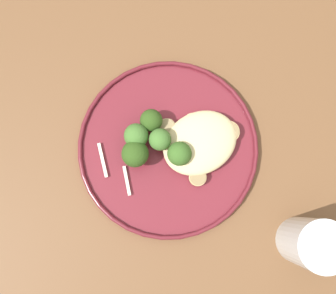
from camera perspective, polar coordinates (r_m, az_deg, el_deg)
name	(u,v)px	position (r m, az deg, el deg)	size (l,w,h in m)	color
ground	(156,171)	(1.38, -1.75, -3.48)	(6.00, 6.00, 0.00)	#47423D
wooden_dining_table	(145,139)	(0.73, -3.33, 1.12)	(1.40, 1.00, 0.74)	brown
dinner_plate	(168,148)	(0.63, 0.00, -0.15)	(0.29, 0.29, 0.02)	maroon
noodle_bed	(200,143)	(0.62, 4.65, 0.62)	(0.12, 0.10, 0.03)	beige
seared_scallop_large_seared	(193,123)	(0.63, 3.63, 3.46)	(0.03, 0.03, 0.01)	#E5C689
seared_scallop_rear_pale	(208,133)	(0.63, 5.82, 1.99)	(0.03, 0.03, 0.01)	#DBB77A
seared_scallop_left_edge	(180,160)	(0.62, 1.81, -1.97)	(0.02, 0.02, 0.02)	#DBB77A
seared_scallop_on_noodles	(215,157)	(0.62, 6.84, -1.50)	(0.03, 0.03, 0.01)	#E5C689
seared_scallop_right_edge	(228,132)	(0.63, 8.72, 2.12)	(0.03, 0.03, 0.02)	#DBB77A
seared_scallop_center_golden	(167,128)	(0.62, -0.17, 2.73)	(0.03, 0.03, 0.02)	#E5C689
seared_scallop_tilted_round	(198,177)	(0.62, 4.33, -4.44)	(0.03, 0.03, 0.01)	#DBB77A
broccoli_floret_split_head	(135,154)	(0.60, -4.79, -1.00)	(0.04, 0.04, 0.06)	#89A356
broccoli_floret_center_pile	(179,154)	(0.60, 1.67, -0.99)	(0.04, 0.04, 0.05)	#7A994C
broccoli_floret_tall_stalk	(136,136)	(0.60, -4.63, 1.63)	(0.04, 0.04, 0.05)	#89A356
broccoli_floret_right_tilted	(151,119)	(0.61, -2.54, 4.02)	(0.04, 0.04, 0.05)	#89A356
broccoli_floret_left_leaning	(160,140)	(0.60, -1.16, 1.05)	(0.03, 0.03, 0.06)	#89A356
onion_sliver_pale_crescent	(127,181)	(0.62, -6.00, -4.90)	(0.05, 0.01, 0.00)	silver
onion_sliver_long_sliver	(103,160)	(0.63, -9.48, -1.89)	(0.06, 0.01, 0.00)	silver
water_glass	(309,243)	(0.63, 19.83, -12.97)	(0.07, 0.07, 0.11)	silver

